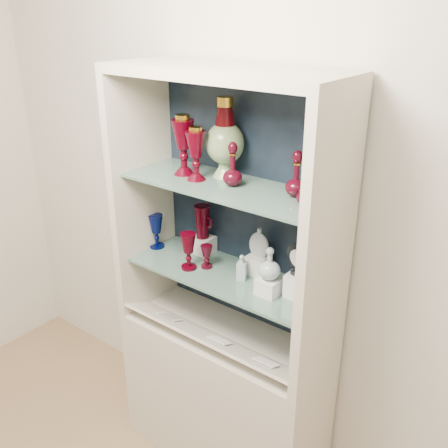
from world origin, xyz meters
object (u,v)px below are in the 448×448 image
Objects in this scene: ruby_decanter_a at (233,161)px; ruby_goblet_tall at (188,251)px; cobalt_goblet at (156,231)px; flat_flask at (259,242)px; ruby_goblet_small at (207,256)px; cameo_medallion at (298,259)px; ruby_pitcher at (202,222)px; clear_square_bottle at (242,267)px; pedestal_lamp_left at (183,145)px; lidded_bowl at (307,194)px; clear_round_decanter at (270,264)px; pedestal_lamp_right at (196,154)px; enamel_urn at (225,138)px; ruby_decanter_b at (297,172)px.

ruby_goblet_tall is (-0.19, -0.07, -0.44)m from ruby_decanter_a.
cobalt_goblet is 1.27× the size of flat_flask.
ruby_goblet_small is 0.77× the size of cameo_medallion.
ruby_decanter_a is 0.64m from cobalt_goblet.
ruby_pitcher reaches higher than flat_flask.
ruby_pitcher is 1.38× the size of clear_square_bottle.
pedestal_lamp_left is 0.69m from cameo_medallion.
cameo_medallion is at bearing -19.89° from flat_flask.
clear_square_bottle is at bearing 178.49° from lidded_bowl.
clear_round_decanter is at bearing -169.86° from lidded_bowl.
ruby_decanter_a is 0.45m from ruby_pitcher.
clear_round_decanter is at bearing -11.05° from clear_square_bottle.
enamel_urn reaches higher than pedestal_lamp_right.
pedestal_lamp_left reaches higher than cobalt_goblet.
enamel_urn is 0.59m from cameo_medallion.
ruby_decanter_b is at bearing 14.00° from ruby_goblet_tall.
ruby_goblet_tall is at bearing -154.45° from cameo_medallion.
ruby_decanter_b is 1.19× the size of ruby_pitcher.
ruby_pitcher is (-0.15, 0.02, -0.43)m from enamel_urn.
clear_round_decanter reaches higher than clear_square_bottle.
clear_round_decanter is at bearing -0.20° from pedestal_lamp_right.
ruby_decanter_a reaches higher than ruby_goblet_small.
pedestal_lamp_left is 0.53m from flat_flask.
cobalt_goblet is at bearing -176.45° from ruby_decanter_b.
ruby_goblet_tall is 1.48× the size of clear_square_bottle.
pedestal_lamp_left is 1.50× the size of ruby_goblet_tall.
flat_flask is 0.95× the size of cameo_medallion.
cameo_medallion is at bearing 2.00° from pedestal_lamp_left.
cobalt_goblet is 0.56m from flat_flask.
clear_round_decanter is (0.16, -0.03, 0.08)m from clear_square_bottle.
cobalt_goblet is (-0.73, -0.05, -0.43)m from ruby_decanter_b.
ruby_decanter_a reaches higher than ruby_pitcher.
pedestal_lamp_right is 0.17m from ruby_decanter_a.
ruby_decanter_b is 0.63m from ruby_pitcher.
flat_flask is at bearing 160.72° from lidded_bowl.
ruby_goblet_tall reaches higher than clear_square_bottle.
pedestal_lamp_left is 2.21× the size of clear_square_bottle.
lidded_bowl is 0.67m from ruby_pitcher.
ruby_decanter_b reaches higher than lidded_bowl.
flat_flask is (0.35, 0.09, -0.39)m from pedestal_lamp_left.
pedestal_lamp_left is 3.06× the size of lidded_bowl.
ruby_decanter_a is at bearing -160.66° from cameo_medallion.
ruby_goblet_tall is 0.52m from cameo_medallion.
pedestal_lamp_right reaches higher than flat_flask.
clear_round_decanter is (0.41, 0.03, 0.05)m from ruby_goblet_tall.
clear_round_decanter reaches higher than ruby_goblet_small.
lidded_bowl reaches higher than ruby_goblet_small.
pedestal_lamp_right reaches higher than cameo_medallion.
pedestal_lamp_left is 0.26m from ruby_decanter_a.
ruby_goblet_tall is 0.09m from ruby_goblet_small.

